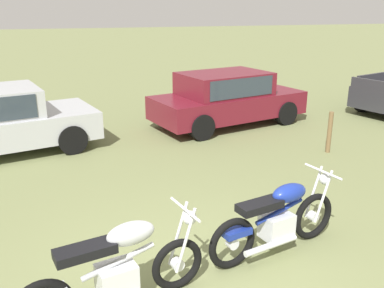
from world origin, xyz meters
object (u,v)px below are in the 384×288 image
object	(u,v)px
motorcycle_silver	(117,270)
motorcycle_blue	(277,219)
car_burgundy	(227,96)
fence_post_wooden	(330,132)

from	to	relation	value
motorcycle_silver	motorcycle_blue	size ratio (longest dim) A/B	1.03
motorcycle_silver	motorcycle_blue	bearing A→B (deg)	1.00
motorcycle_silver	car_burgundy	world-z (taller)	car_burgundy
motorcycle_blue	car_burgundy	world-z (taller)	car_burgundy
motorcycle_silver	motorcycle_blue	distance (m)	2.19
car_burgundy	fence_post_wooden	size ratio (longest dim) A/B	4.79
motorcycle_blue	car_burgundy	size ratio (longest dim) A/B	0.46
motorcycle_silver	motorcycle_blue	xyz separation A→B (m)	(2.13, 0.50, -0.02)
motorcycle_silver	fence_post_wooden	size ratio (longest dim) A/B	2.26
motorcycle_silver	fence_post_wooden	xyz separation A→B (m)	(5.15, 3.70, -0.03)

